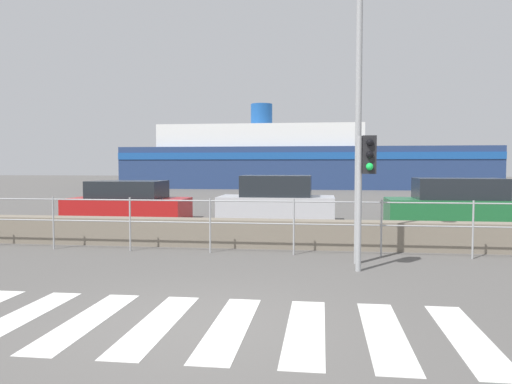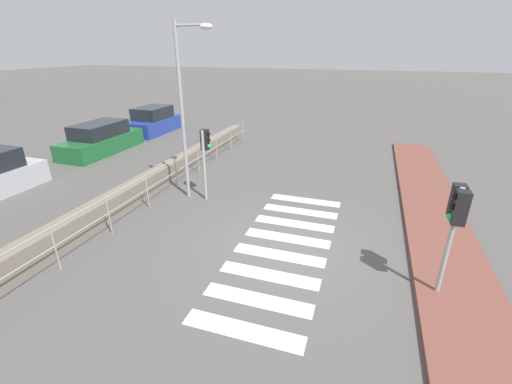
% 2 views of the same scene
% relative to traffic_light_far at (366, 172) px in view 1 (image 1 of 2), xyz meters
% --- Properties ---
extents(ground_plane, '(160.00, 160.00, 0.00)m').
position_rel_traffic_light_far_xyz_m(ground_plane, '(-2.28, -3.36, -1.80)').
color(ground_plane, '#565451').
extents(crosswalk, '(6.75, 2.40, 0.01)m').
position_rel_traffic_light_far_xyz_m(crosswalk, '(-2.30, -3.36, -1.79)').
color(crosswalk, silver).
rests_on(crosswalk, ground_plane).
extents(seawall, '(22.36, 0.55, 0.65)m').
position_rel_traffic_light_far_xyz_m(seawall, '(-2.28, 2.39, -1.48)').
color(seawall, slate).
rests_on(seawall, ground_plane).
extents(harbor_fence, '(20.16, 0.04, 1.20)m').
position_rel_traffic_light_far_xyz_m(harbor_fence, '(-2.28, 1.51, -1.01)').
color(harbor_fence, '#9EA0A3').
rests_on(harbor_fence, ground_plane).
extents(traffic_light_far, '(0.34, 0.32, 2.45)m').
position_rel_traffic_light_far_xyz_m(traffic_light_far, '(0.00, 0.00, 0.00)').
color(traffic_light_far, '#9EA0A3').
rests_on(traffic_light_far, ground_plane).
extents(streetlamp, '(0.32, 1.30, 5.72)m').
position_rel_traffic_light_far_xyz_m(streetlamp, '(-0.09, 0.46, 1.79)').
color(streetlamp, '#9EA0A3').
rests_on(streetlamp, ground_plane).
extents(ferry_boat, '(29.76, 6.39, 7.01)m').
position_rel_traffic_light_far_xyz_m(ferry_boat, '(-3.00, 32.67, 0.43)').
color(ferry_boat, navy).
rests_on(ferry_boat, ground_plane).
extents(parked_car_red, '(4.18, 1.90, 1.36)m').
position_rel_traffic_light_far_xyz_m(parked_car_red, '(-7.56, 7.68, -1.22)').
color(parked_car_red, '#B21919').
rests_on(parked_car_red, ground_plane).
extents(parked_car_silver, '(3.88, 1.75, 1.57)m').
position_rel_traffic_light_far_xyz_m(parked_car_silver, '(-2.30, 7.68, -1.13)').
color(parked_car_silver, '#BCBCC1').
rests_on(parked_car_silver, ground_plane).
extents(parked_car_green, '(4.52, 1.76, 1.50)m').
position_rel_traffic_light_far_xyz_m(parked_car_green, '(3.60, 7.68, -1.16)').
color(parked_car_green, '#1E6633').
rests_on(parked_car_green, ground_plane).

